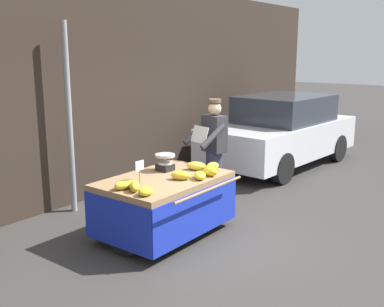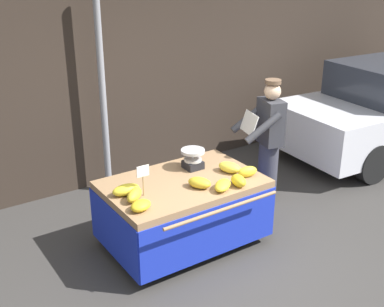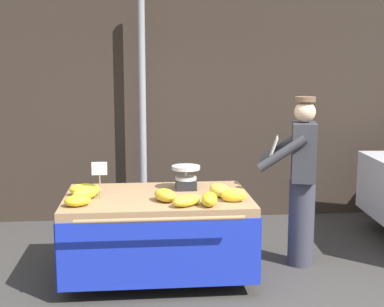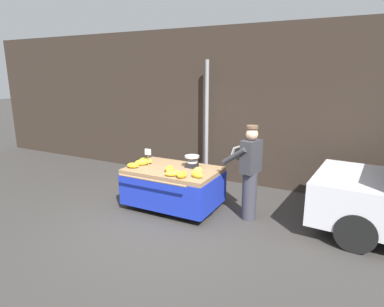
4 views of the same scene
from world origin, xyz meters
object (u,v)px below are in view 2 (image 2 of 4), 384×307
Objects in this scene: banana_bunch_0 at (141,206)px; banana_bunch_1 at (230,167)px; weighing_scale at (193,159)px; banana_bunch_5 at (200,183)px; vendor_person at (268,144)px; banana_cart at (183,198)px; banana_bunch_4 at (248,172)px; banana_bunch_7 at (126,190)px; banana_bunch_3 at (238,181)px; street_pole at (103,93)px; banana_bunch_6 at (134,195)px; price_sign at (143,174)px; banana_bunch_2 at (223,185)px.

banana_bunch_0 is 0.82× the size of banana_bunch_1.
weighing_scale reaches higher than banana_bunch_5.
vendor_person reaches higher than banana_bunch_5.
banana_cart is 7.54× the size of banana_bunch_4.
banana_bunch_4 is 1.39m from banana_bunch_7.
banana_bunch_0 is 1.04× the size of banana_bunch_3.
banana_bunch_4 is (0.09, -0.21, 0.00)m from banana_bunch_1.
street_pole reaches higher than banana_bunch_6.
banana_bunch_0 is at bearing -169.78° from banana_bunch_1.
banana_bunch_6 is at bearing -105.91° from street_pole.
banana_bunch_4 reaches higher than banana_bunch_0.
price_sign is (-0.53, -0.07, 0.46)m from banana_cart.
weighing_scale is 1.03× the size of banana_bunch_6.
banana_bunch_4 is (0.43, 0.10, 0.01)m from banana_bunch_2.
banana_bunch_3 is (-0.14, -0.34, 0.00)m from banana_bunch_1.
banana_bunch_1 is at bearing 0.46° from banana_bunch_6.
weighing_scale is 0.44m from banana_bunch_1.
weighing_scale is (0.42, -1.53, -0.51)m from street_pole.
banana_bunch_6 is at bearing -160.50° from weighing_scale.
banana_bunch_7 is (-1.11, 0.49, -0.00)m from banana_bunch_3.
banana_bunch_2 reaches higher than banana_cart.
weighing_scale is 0.68m from banana_bunch_3.
banana_bunch_1 is at bearing 43.10° from banana_bunch_2.
street_pole is at bearing 94.04° from banana_cart.
banana_bunch_7 is at bearing 140.51° from price_sign.
banana_bunch_2 is at bearing -166.52° from banana_bunch_4.
banana_bunch_7 is at bearing 156.30° from banana_bunch_3.
banana_bunch_3 is at bearing -77.74° from weighing_scale.
weighing_scale is at bearing 19.50° from banana_bunch_6.
weighing_scale is 0.98m from banana_bunch_7.
street_pole is at bearing 104.35° from banana_bunch_3.
banana_cart is 7.88× the size of banana_bunch_3.
banana_bunch_2 is 0.97× the size of banana_bunch_7.
price_sign is at bearing 56.10° from banana_bunch_0.
banana_bunch_5 is (-0.23, -0.47, -0.06)m from weighing_scale.
street_pole reaches higher than banana_bunch_3.
banana_cart is 0.68m from banana_bunch_3.
street_pole is 10.22× the size of banana_bunch_1.
banana_bunch_5 is at bearing 173.26° from banana_bunch_4.
banana_cart is 6.26× the size of weighing_scale.
banana_bunch_5 is (0.59, -0.17, -0.19)m from price_sign.
street_pole reaches higher than banana_bunch_2.
banana_bunch_1 is (0.70, -1.86, -0.57)m from street_pole.
banana_bunch_6 is at bearing -170.73° from banana_cart.
banana_bunch_5 and banana_bunch_7 have the same top height.
banana_bunch_7 is at bearing 165.03° from banana_bunch_4.
banana_bunch_7 is at bearing 175.71° from banana_cart.
price_sign is 0.64m from banana_bunch_5.
banana_bunch_7 is at bearing 153.23° from banana_bunch_2.
banana_bunch_1 is 1.27× the size of banana_bunch_3.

